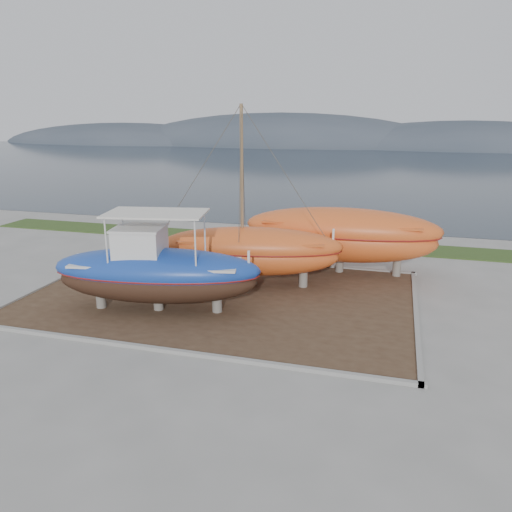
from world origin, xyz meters
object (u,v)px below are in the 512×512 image
(orange_sailboat, at_px, (251,199))
(orange_bare_hull, at_px, (341,241))
(white_dinghy, at_px, (106,263))
(blue_caique, at_px, (156,262))

(orange_sailboat, relative_size, orange_bare_hull, 0.86)
(white_dinghy, relative_size, orange_bare_hull, 0.38)
(blue_caique, xyz_separation_m, white_dinghy, (-5.19, 4.05, -1.62))
(white_dinghy, distance_m, orange_bare_hull, 13.01)
(white_dinghy, height_order, orange_bare_hull, orange_bare_hull)
(blue_caique, bearing_deg, orange_sailboat, 44.73)
(orange_sailboat, height_order, orange_bare_hull, orange_sailboat)
(blue_caique, distance_m, white_dinghy, 6.78)
(blue_caique, relative_size, white_dinghy, 2.29)
(white_dinghy, distance_m, orange_sailboat, 9.14)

